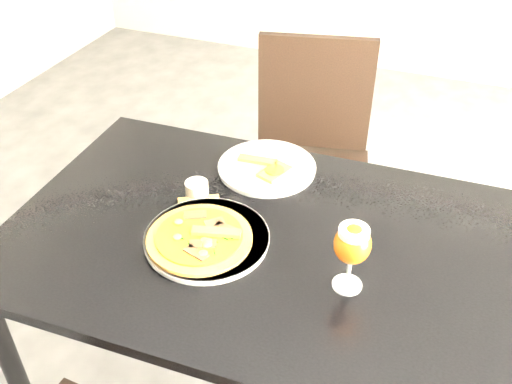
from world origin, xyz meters
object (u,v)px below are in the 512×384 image
at_px(chair_far, 309,160).
at_px(pizza, 200,237).
at_px(dining_table, 254,261).
at_px(beer_glass, 352,245).

xyz_separation_m(chair_far, pizza, (-0.04, -0.79, 0.26)).
distance_m(dining_table, chair_far, 0.73).
bearing_deg(chair_far, dining_table, -97.89).
height_order(chair_far, beer_glass, chair_far).
bearing_deg(chair_far, beer_glass, -81.28).
relative_size(dining_table, chair_far, 1.32).
distance_m(dining_table, beer_glass, 0.34).
bearing_deg(chair_far, pizza, -105.82).
height_order(dining_table, pizza, pizza).
relative_size(dining_table, pizza, 4.91).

